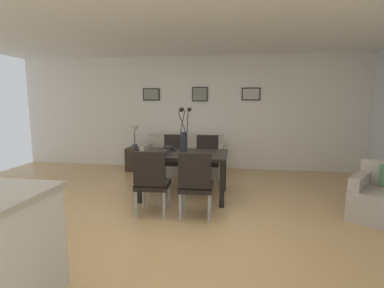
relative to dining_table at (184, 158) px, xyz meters
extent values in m
plane|color=tan|center=(0.11, -1.05, -0.65)|extent=(9.00, 9.00, 0.00)
cube|color=white|center=(0.11, 2.20, 0.65)|extent=(9.00, 0.10, 2.60)
cube|color=white|center=(0.11, -0.65, 1.99)|extent=(9.00, 7.20, 0.08)
cube|color=black|center=(0.00, 0.00, 0.06)|extent=(1.40, 0.92, 0.05)
cube|color=black|center=(0.64, 0.40, -0.31)|extent=(0.07, 0.07, 0.69)
cube|color=black|center=(-0.64, 0.40, -0.31)|extent=(0.07, 0.07, 0.69)
cube|color=black|center=(0.64, -0.40, -0.31)|extent=(0.07, 0.07, 0.69)
cube|color=black|center=(-0.64, -0.40, -0.31)|extent=(0.07, 0.07, 0.69)
cube|color=black|center=(-0.30, -0.78, -0.23)|extent=(0.46, 0.46, 0.08)
cube|color=black|center=(-0.30, -0.97, 0.03)|extent=(0.42, 0.08, 0.48)
cylinder|color=#9EA0A5|center=(-0.12, -0.58, -0.46)|extent=(0.04, 0.04, 0.38)
cylinder|color=#9EA0A5|center=(-0.50, -0.60, -0.46)|extent=(0.04, 0.04, 0.38)
cylinder|color=#9EA0A5|center=(-0.11, -0.96, -0.46)|extent=(0.04, 0.04, 0.38)
cylinder|color=#9EA0A5|center=(-0.49, -0.98, -0.46)|extent=(0.04, 0.04, 0.38)
cube|color=black|center=(-0.34, 0.77, -0.23)|extent=(0.46, 0.46, 0.08)
cube|color=black|center=(-0.35, 0.96, 0.03)|extent=(0.42, 0.08, 0.48)
cylinder|color=#9EA0A5|center=(-0.52, 0.57, -0.46)|extent=(0.04, 0.04, 0.38)
cylinder|color=#9EA0A5|center=(-0.14, 0.59, -0.46)|extent=(0.04, 0.04, 0.38)
cylinder|color=#9EA0A5|center=(-0.54, 0.95, -0.46)|extent=(0.04, 0.04, 0.38)
cylinder|color=#9EA0A5|center=(-0.16, 0.96, -0.46)|extent=(0.04, 0.04, 0.38)
cube|color=black|center=(0.31, -0.80, -0.23)|extent=(0.45, 0.45, 0.08)
cube|color=black|center=(0.31, -0.99, 0.03)|extent=(0.42, 0.07, 0.48)
cylinder|color=#9EA0A5|center=(0.49, -0.60, -0.46)|extent=(0.04, 0.04, 0.38)
cylinder|color=#9EA0A5|center=(0.11, -0.62, -0.46)|extent=(0.04, 0.04, 0.38)
cylinder|color=#9EA0A5|center=(0.50, -0.98, -0.46)|extent=(0.04, 0.04, 0.38)
cylinder|color=#9EA0A5|center=(0.12, -1.00, -0.46)|extent=(0.04, 0.04, 0.38)
cube|color=black|center=(0.31, 0.78, -0.23)|extent=(0.47, 0.47, 0.08)
cube|color=black|center=(0.29, 0.97, 0.03)|extent=(0.42, 0.09, 0.48)
cylinder|color=#9EA0A5|center=(0.13, 0.58, -0.46)|extent=(0.04, 0.04, 0.38)
cylinder|color=#9EA0A5|center=(0.51, 0.60, -0.46)|extent=(0.04, 0.04, 0.38)
cylinder|color=#9EA0A5|center=(0.10, 0.96, -0.46)|extent=(0.04, 0.04, 0.38)
cylinder|color=#9EA0A5|center=(0.48, 0.98, -0.46)|extent=(0.04, 0.04, 0.38)
cylinder|color=#232326|center=(0.00, 0.00, 0.26)|extent=(0.11, 0.11, 0.34)
cylinder|color=black|center=(0.06, 0.02, 0.59)|extent=(0.05, 0.12, 0.37)
sphere|color=black|center=(0.09, 0.03, 0.79)|extent=(0.07, 0.07, 0.07)
cylinder|color=black|center=(-0.03, 0.05, 0.59)|extent=(0.08, 0.05, 0.38)
sphere|color=black|center=(-0.05, 0.08, 0.79)|extent=(0.07, 0.07, 0.07)
cylinder|color=black|center=(-0.02, -0.06, 0.59)|extent=(0.15, 0.06, 0.36)
sphere|color=black|center=(-0.03, -0.09, 0.79)|extent=(0.07, 0.07, 0.07)
cylinder|color=black|center=(-0.31, -0.21, 0.09)|extent=(0.32, 0.32, 0.01)
cylinder|color=#2D2826|center=(-0.31, -0.21, 0.13)|extent=(0.17, 0.17, 0.06)
cylinder|color=black|center=(-0.31, -0.21, 0.14)|extent=(0.13, 0.13, 0.04)
cylinder|color=black|center=(-0.31, 0.21, 0.09)|extent=(0.32, 0.32, 0.01)
cylinder|color=#2D2826|center=(-0.31, 0.21, 0.13)|extent=(0.17, 0.17, 0.06)
cylinder|color=black|center=(-0.31, 0.21, 0.14)|extent=(0.13, 0.13, 0.04)
cube|color=#B2A899|center=(-0.30, 1.60, -0.44)|extent=(1.73, 0.84, 0.42)
cube|color=#B2A899|center=(-0.30, 1.94, -0.04)|extent=(1.73, 0.16, 0.38)
cube|color=#B2A899|center=(0.52, 1.60, -0.13)|extent=(0.10, 0.84, 0.20)
cube|color=#B2A899|center=(-1.11, 1.60, -0.13)|extent=(0.10, 0.84, 0.20)
cube|color=#33261E|center=(-1.43, 1.66, -0.39)|extent=(0.36, 0.36, 0.52)
cylinder|color=#4C4C51|center=(-1.43, 1.66, -0.09)|extent=(0.12, 0.12, 0.08)
cylinder|color=#4C4C51|center=(-1.43, 1.66, 0.09)|extent=(0.02, 0.02, 0.30)
cone|color=silver|center=(-1.43, 1.66, 0.29)|extent=(0.22, 0.22, 0.18)
cube|color=#ADA399|center=(2.54, -0.40, -0.16)|extent=(0.50, 0.64, 0.18)
cube|color=black|center=(-1.15, 2.14, 1.08)|extent=(0.40, 0.02, 0.29)
cube|color=gray|center=(-1.15, 2.12, 1.08)|extent=(0.35, 0.01, 0.24)
cube|color=black|center=(0.00, 2.14, 1.08)|extent=(0.36, 0.02, 0.33)
cube|color=gray|center=(0.00, 2.12, 1.08)|extent=(0.31, 0.01, 0.28)
cube|color=black|center=(1.15, 2.14, 1.08)|extent=(0.41, 0.02, 0.28)
cube|color=#B2B2AD|center=(1.15, 2.12, 1.08)|extent=(0.36, 0.01, 0.23)
camera|label=1|loc=(0.80, -4.56, 0.93)|focal=27.03mm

